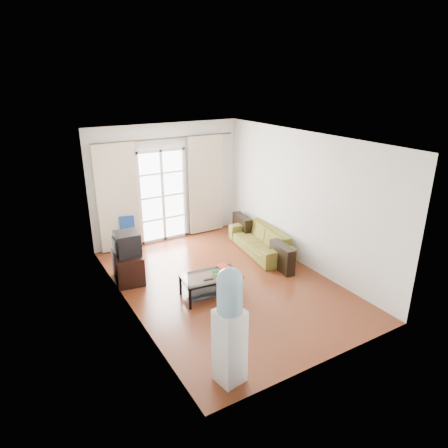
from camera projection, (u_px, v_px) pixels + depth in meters
The scene contains 20 objects.
floor at pixel (225, 283), 7.55m from camera, with size 5.20×5.20×0.00m, color brown.
ceiling at pixel (225, 138), 6.59m from camera, with size 5.20×5.20×0.00m, color white.
wall_back at pixel (167, 183), 9.17m from camera, with size 3.60×0.02×2.70m, color silver.
wall_front at pixel (331, 275), 4.97m from camera, with size 3.60×0.02×2.70m, color silver.
wall_left at pixel (125, 235), 6.21m from camera, with size 0.02×5.20×2.70m, color silver.
wall_right at pixel (302, 200), 7.93m from camera, with size 0.02×5.20×2.70m, color silver.
french_door at pixel (163, 196), 9.15m from camera, with size 1.16×0.06×2.15m.
curtain_rod at pixel (167, 138), 8.72m from camera, with size 0.04×0.04×3.30m, color #4C3F2D.
curtain_left at pixel (118, 198), 8.55m from camera, with size 0.90×0.07×2.35m, color beige.
curtain_right at pixel (206, 185), 9.57m from camera, with size 0.90×0.07×2.35m, color beige.
radiator at pixel (201, 220), 9.83m from camera, with size 0.64×0.12×0.64m, color #9E9DA0.
sofa at pixel (260, 240), 8.78m from camera, with size 0.97×1.93×0.54m, color brown.
coffee_table at pixel (211, 283), 7.00m from camera, with size 1.08×0.70×0.41m.
bowl at pixel (217, 274), 6.95m from camera, with size 0.22×0.22×0.05m, color #318832.
book at pixel (219, 268), 7.18m from camera, with size 0.21×0.26×0.02m, color #933412.
remote at pixel (208, 279), 6.79m from camera, with size 0.17×0.05×0.02m, color black.
tv_stand at pixel (128, 267), 7.55m from camera, with size 0.50×0.75×0.55m, color black.
crt_tv at pixel (126, 243), 7.38m from camera, with size 0.49×0.48×0.42m.
task_chair at pixel (129, 243), 8.72m from camera, with size 0.66×0.66×0.81m.
water_cooler at pixel (230, 324), 4.86m from camera, with size 0.38×0.37×1.60m.
Camera 1 is at (-3.40, -5.74, 3.70)m, focal length 32.00 mm.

